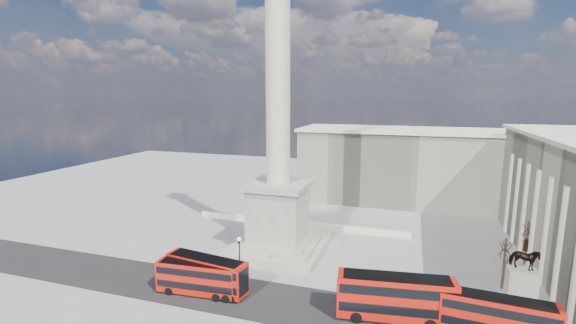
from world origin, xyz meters
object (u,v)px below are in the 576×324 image
(pedestrian_standing, at_px, (406,300))
(pedestrian_crossing, at_px, (420,301))
(victorian_lamp, at_px, (239,257))
(equestrian_statue, at_px, (522,281))
(red_bus_d, at_px, (498,317))
(red_bus_c, at_px, (396,297))
(pedestrian_walking, at_px, (348,284))
(nelsons_column, at_px, (278,169))
(red_bus_b, at_px, (207,273))
(red_bus_a, at_px, (198,278))

(pedestrian_standing, bearing_deg, pedestrian_crossing, -170.71)
(victorian_lamp, height_order, pedestrian_standing, victorian_lamp)
(equestrian_statue, distance_m, pedestrian_crossing, 12.24)
(red_bus_d, height_order, pedestrian_standing, red_bus_d)
(red_bus_c, relative_size, pedestrian_walking, 8.20)
(red_bus_c, bearing_deg, pedestrian_standing, 61.94)
(nelsons_column, xyz_separation_m, victorian_lamp, (-0.86, -12.54, -9.10))
(victorian_lamp, distance_m, pedestrian_crossing, 22.06)
(red_bus_b, relative_size, pedestrian_crossing, 6.15)
(nelsons_column, height_order, red_bus_c, nelsons_column)
(nelsons_column, xyz_separation_m, red_bus_c, (18.43, -14.44, -10.28))
(nelsons_column, bearing_deg, pedestrian_walking, -37.06)
(red_bus_b, xyz_separation_m, victorian_lamp, (3.22, 2.58, 1.52))
(nelsons_column, bearing_deg, pedestrian_crossing, -28.10)
(nelsons_column, relative_size, pedestrian_walking, 32.27)
(red_bus_c, bearing_deg, pedestrian_crossing, 44.13)
(nelsons_column, relative_size, pedestrian_standing, 27.16)
(pedestrian_crossing, bearing_deg, nelsons_column, 42.61)
(red_bus_d, bearing_deg, pedestrian_standing, 164.98)
(equestrian_statue, xyz_separation_m, pedestrian_standing, (-12.62, -4.95, -1.87))
(victorian_lamp, xyz_separation_m, pedestrian_walking, (13.31, 3.14, -3.04))
(red_bus_b, xyz_separation_m, red_bus_c, (22.51, 0.68, 0.34))
(red_bus_b, bearing_deg, pedestrian_walking, 26.88)
(red_bus_a, distance_m, victorian_lamp, 5.54)
(red_bus_b, height_order, victorian_lamp, victorian_lamp)
(red_bus_a, bearing_deg, nelsons_column, 69.74)
(red_bus_c, bearing_deg, red_bus_d, -8.76)
(victorian_lamp, distance_m, pedestrian_walking, 14.01)
(red_bus_a, relative_size, equestrian_statue, 1.28)
(nelsons_column, height_order, victorian_lamp, nelsons_column)
(victorian_lamp, xyz_separation_m, pedestrian_crossing, (21.82, 1.35, -2.92))
(red_bus_c, bearing_deg, red_bus_b, 173.80)
(nelsons_column, bearing_deg, equestrian_statue, -11.52)
(red_bus_d, distance_m, pedestrian_crossing, 8.15)
(equestrian_statue, xyz_separation_m, pedestrian_walking, (-19.68, -2.85, -2.01))
(red_bus_a, distance_m, pedestrian_crossing, 26.16)
(red_bus_d, relative_size, pedestrian_standing, 5.94)
(red_bus_b, bearing_deg, pedestrian_standing, 16.52)
(red_bus_b, height_order, pedestrian_walking, red_bus_b)
(red_bus_d, height_order, pedestrian_crossing, red_bus_d)
(pedestrian_standing, bearing_deg, red_bus_d, 157.92)
(pedestrian_crossing, bearing_deg, equestrian_statue, -86.70)
(nelsons_column, bearing_deg, red_bus_d, -27.31)
(nelsons_column, distance_m, pedestrian_crossing, 26.63)
(red_bus_b, relative_size, red_bus_c, 0.87)
(nelsons_column, distance_m, red_bus_c, 25.57)
(pedestrian_crossing, bearing_deg, red_bus_c, 122.77)
(red_bus_a, bearing_deg, pedestrian_standing, 6.86)
(red_bus_d, bearing_deg, red_bus_a, -172.80)
(nelsons_column, xyz_separation_m, red_bus_b, (-4.08, -15.12, -10.62))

